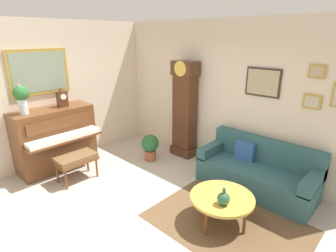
# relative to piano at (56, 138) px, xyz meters

# --- Properties ---
(ground_plane) EXTENTS (6.40, 6.00, 0.10)m
(ground_plane) POSITION_rel_piano_xyz_m (2.23, 0.01, -0.66)
(ground_plane) COLOR #B2A899
(wall_left) EXTENTS (0.13, 4.90, 2.80)m
(wall_left) POSITION_rel_piano_xyz_m (-0.37, 0.01, 0.80)
(wall_left) COLOR beige
(wall_left) RESTS_ON ground_plane
(wall_back) EXTENTS (5.30, 0.13, 2.80)m
(wall_back) POSITION_rel_piano_xyz_m (2.25, 2.41, 0.80)
(wall_back) COLOR beige
(wall_back) RESTS_ON ground_plane
(area_rug) EXTENTS (2.10, 1.50, 0.01)m
(area_rug) POSITION_rel_piano_xyz_m (3.38, 0.81, -0.60)
(area_rug) COLOR brown
(area_rug) RESTS_ON ground_plane
(piano) EXTENTS (0.87, 1.44, 1.20)m
(piano) POSITION_rel_piano_xyz_m (0.00, 0.00, 0.00)
(piano) COLOR brown
(piano) RESTS_ON ground_plane
(piano_bench) EXTENTS (0.42, 0.70, 0.48)m
(piano_bench) POSITION_rel_piano_xyz_m (0.75, -0.00, -0.20)
(piano_bench) COLOR brown
(piano_bench) RESTS_ON ground_plane
(grandfather_clock) EXTENTS (0.52, 0.34, 2.03)m
(grandfather_clock) POSITION_rel_piano_xyz_m (1.44, 2.16, 0.36)
(grandfather_clock) COLOR #4C2B19
(grandfather_clock) RESTS_ON ground_plane
(couch) EXTENTS (1.90, 0.80, 0.84)m
(couch) POSITION_rel_piano_xyz_m (3.23, 1.95, -0.29)
(couch) COLOR #2D565B
(couch) RESTS_ON ground_plane
(coffee_table) EXTENTS (0.88, 0.88, 0.41)m
(coffee_table) POSITION_rel_piano_xyz_m (3.28, 0.78, -0.22)
(coffee_table) COLOR gold
(coffee_table) RESTS_ON ground_plane
(mantel_clock) EXTENTS (0.13, 0.18, 0.38)m
(mantel_clock) POSITION_rel_piano_xyz_m (0.00, 0.23, 0.76)
(mantel_clock) COLOR #4C2B19
(mantel_clock) RESTS_ON piano
(flower_vase) EXTENTS (0.26, 0.26, 0.58)m
(flower_vase) POSITION_rel_piano_xyz_m (0.00, -0.48, 0.91)
(flower_vase) COLOR silver
(flower_vase) RESTS_ON piano
(green_jug) EXTENTS (0.17, 0.17, 0.24)m
(green_jug) POSITION_rel_piano_xyz_m (3.39, 0.63, -0.11)
(green_jug) COLOR #234C33
(green_jug) RESTS_ON coffee_table
(potted_plant) EXTENTS (0.36, 0.36, 0.56)m
(potted_plant) POSITION_rel_piano_xyz_m (1.11, 1.46, -0.28)
(potted_plant) COLOR #935138
(potted_plant) RESTS_ON ground_plane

